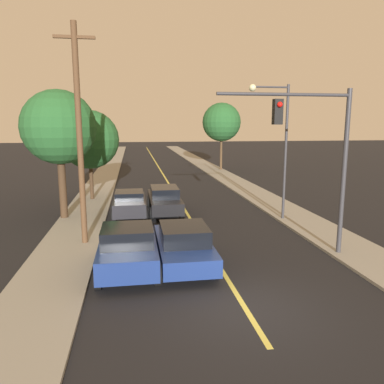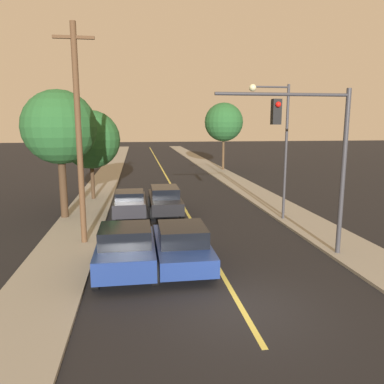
{
  "view_description": "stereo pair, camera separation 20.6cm",
  "coord_description": "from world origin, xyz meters",
  "px_view_note": "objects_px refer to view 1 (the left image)",
  "views": [
    {
      "loc": [
        -2.99,
        -9.41,
        5.1
      ],
      "look_at": [
        0.0,
        9.57,
        1.6
      ],
      "focal_mm": 35.0,
      "sensor_mm": 36.0,
      "label": 1
    },
    {
      "loc": [
        -2.79,
        -9.44,
        5.1
      ],
      "look_at": [
        0.0,
        9.57,
        1.6
      ],
      "focal_mm": 35.0,
      "sensor_mm": 36.0,
      "label": 2
    }
  ],
  "objects_px": {
    "car_near_lane_second": "(164,199)",
    "car_outer_lane_second": "(130,203)",
    "streetlamp_right": "(277,133)",
    "tree_left_near": "(89,140)",
    "traffic_signal_mast": "(317,144)",
    "tree_left_far": "(59,128)",
    "car_outer_lane_front": "(128,249)",
    "car_near_lane_front": "(184,245)",
    "utility_pole_left": "(79,133)",
    "tree_right_near": "(222,122)"
  },
  "relations": [
    {
      "from": "streetlamp_right",
      "to": "tree_left_near",
      "type": "xyz_separation_m",
      "value": [
        -10.16,
        6.98,
        -0.54
      ]
    },
    {
      "from": "car_outer_lane_front",
      "to": "tree_right_near",
      "type": "distance_m",
      "value": 29.99
    },
    {
      "from": "streetlamp_right",
      "to": "tree_right_near",
      "type": "height_order",
      "value": "tree_right_near"
    },
    {
      "from": "car_outer_lane_second",
      "to": "tree_left_far",
      "type": "distance_m",
      "value": 5.41
    },
    {
      "from": "traffic_signal_mast",
      "to": "utility_pole_left",
      "type": "relative_size",
      "value": 0.7
    },
    {
      "from": "car_outer_lane_front",
      "to": "tree_right_near",
      "type": "relative_size",
      "value": 0.53
    },
    {
      "from": "traffic_signal_mast",
      "to": "streetlamp_right",
      "type": "distance_m",
      "value": 5.54
    },
    {
      "from": "car_near_lane_front",
      "to": "streetlamp_right",
      "type": "height_order",
      "value": "streetlamp_right"
    },
    {
      "from": "streetlamp_right",
      "to": "utility_pole_left",
      "type": "xyz_separation_m",
      "value": [
        -9.48,
        -2.67,
        0.11
      ]
    },
    {
      "from": "car_near_lane_front",
      "to": "car_outer_lane_second",
      "type": "distance_m",
      "value": 7.81
    },
    {
      "from": "utility_pole_left",
      "to": "tree_left_far",
      "type": "distance_m",
      "value": 4.95
    },
    {
      "from": "streetlamp_right",
      "to": "tree_right_near",
      "type": "xyz_separation_m",
      "value": [
        2.28,
        21.87,
        0.66
      ]
    },
    {
      "from": "car_outer_lane_second",
      "to": "tree_left_near",
      "type": "xyz_separation_m",
      "value": [
        -2.54,
        5.12,
        3.28
      ]
    },
    {
      "from": "car_near_lane_front",
      "to": "car_outer_lane_front",
      "type": "height_order",
      "value": "car_outer_lane_front"
    },
    {
      "from": "car_near_lane_front",
      "to": "tree_left_near",
      "type": "relative_size",
      "value": 0.76
    },
    {
      "from": "car_outer_lane_second",
      "to": "tree_right_near",
      "type": "bearing_deg",
      "value": 63.69
    },
    {
      "from": "car_near_lane_second",
      "to": "car_outer_lane_front",
      "type": "height_order",
      "value": "car_outer_lane_front"
    },
    {
      "from": "car_outer_lane_front",
      "to": "streetlamp_right",
      "type": "height_order",
      "value": "streetlamp_right"
    },
    {
      "from": "car_outer_lane_second",
      "to": "car_near_lane_second",
      "type": "bearing_deg",
      "value": 22.52
    },
    {
      "from": "streetlamp_right",
      "to": "tree_left_far",
      "type": "xyz_separation_m",
      "value": [
        -11.12,
        1.99,
        0.29
      ]
    },
    {
      "from": "streetlamp_right",
      "to": "utility_pole_left",
      "type": "height_order",
      "value": "utility_pole_left"
    },
    {
      "from": "traffic_signal_mast",
      "to": "car_near_lane_second",
      "type": "bearing_deg",
      "value": 121.57
    },
    {
      "from": "car_outer_lane_front",
      "to": "tree_left_near",
      "type": "bearing_deg",
      "value": 101.0
    },
    {
      "from": "car_near_lane_front",
      "to": "car_near_lane_second",
      "type": "xyz_separation_m",
      "value": [
        -0.0,
        8.37,
        0.0
      ]
    },
    {
      "from": "car_outer_lane_front",
      "to": "car_outer_lane_second",
      "type": "relative_size",
      "value": 1.0
    },
    {
      "from": "tree_left_far",
      "to": "car_outer_lane_second",
      "type": "bearing_deg",
      "value": -2.19
    },
    {
      "from": "car_outer_lane_front",
      "to": "car_outer_lane_second",
      "type": "height_order",
      "value": "car_outer_lane_front"
    },
    {
      "from": "car_outer_lane_second",
      "to": "utility_pole_left",
      "type": "xyz_separation_m",
      "value": [
        -1.87,
        -4.53,
        3.94
      ]
    },
    {
      "from": "traffic_signal_mast",
      "to": "tree_right_near",
      "type": "distance_m",
      "value": 27.53
    },
    {
      "from": "car_outer_lane_second",
      "to": "streetlamp_right",
      "type": "distance_m",
      "value": 8.72
    },
    {
      "from": "streetlamp_right",
      "to": "car_outer_lane_second",
      "type": "bearing_deg",
      "value": 166.31
    },
    {
      "from": "utility_pole_left",
      "to": "traffic_signal_mast",
      "type": "bearing_deg",
      "value": -17.65
    },
    {
      "from": "car_near_lane_front",
      "to": "tree_left_far",
      "type": "distance_m",
      "value": 10.31
    },
    {
      "from": "tree_left_far",
      "to": "tree_right_near",
      "type": "bearing_deg",
      "value": 56.01
    },
    {
      "from": "traffic_signal_mast",
      "to": "tree_left_far",
      "type": "height_order",
      "value": "tree_left_far"
    },
    {
      "from": "car_near_lane_second",
      "to": "utility_pole_left",
      "type": "distance_m",
      "value": 7.69
    },
    {
      "from": "streetlamp_right",
      "to": "car_outer_lane_front",
      "type": "bearing_deg",
      "value": -141.33
    },
    {
      "from": "streetlamp_right",
      "to": "tree_right_near",
      "type": "bearing_deg",
      "value": 84.05
    },
    {
      "from": "tree_left_far",
      "to": "car_near_lane_front",
      "type": "bearing_deg",
      "value": -54.41
    },
    {
      "from": "utility_pole_left",
      "to": "tree_right_near",
      "type": "xyz_separation_m",
      "value": [
        11.76,
        24.54,
        0.55
      ]
    },
    {
      "from": "car_near_lane_second",
      "to": "utility_pole_left",
      "type": "height_order",
      "value": "utility_pole_left"
    },
    {
      "from": "traffic_signal_mast",
      "to": "tree_left_near",
      "type": "relative_size",
      "value": 1.06
    },
    {
      "from": "car_near_lane_second",
      "to": "tree_left_near",
      "type": "distance_m",
      "value": 7.06
    },
    {
      "from": "car_outer_lane_front",
      "to": "tree_left_far",
      "type": "xyz_separation_m",
      "value": [
        -3.51,
        8.08,
        4.05
      ]
    },
    {
      "from": "streetlamp_right",
      "to": "tree_left_far",
      "type": "height_order",
      "value": "streetlamp_right"
    },
    {
      "from": "car_outer_lane_second",
      "to": "streetlamp_right",
      "type": "bearing_deg",
      "value": -13.69
    },
    {
      "from": "car_near_lane_second",
      "to": "tree_right_near",
      "type": "distance_m",
      "value": 21.23
    },
    {
      "from": "car_near_lane_second",
      "to": "traffic_signal_mast",
      "type": "height_order",
      "value": "traffic_signal_mast"
    },
    {
      "from": "car_near_lane_second",
      "to": "car_outer_lane_second",
      "type": "height_order",
      "value": "car_near_lane_second"
    },
    {
      "from": "car_outer_lane_second",
      "to": "traffic_signal_mast",
      "type": "xyz_separation_m",
      "value": [
        7.02,
        -7.36,
        3.58
      ]
    }
  ]
}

